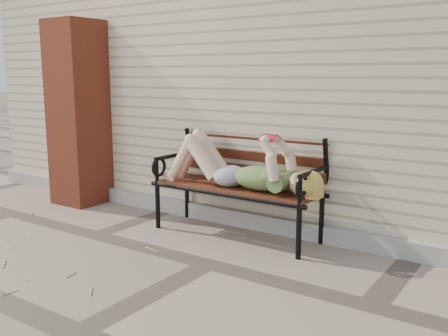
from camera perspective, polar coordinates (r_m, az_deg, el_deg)
The scene contains 7 objects.
ground at distance 3.86m, azimuth -1.80°, elevation -10.94°, with size 80.00×80.00×0.00m, color gray.
house_wall at distance 6.27m, azimuth 14.71°, elevation 10.99°, with size 8.00×4.00×3.00m, color #C3B799.
foundation_strip at distance 4.61m, azimuth 5.32°, elevation -6.37°, with size 8.00×0.10×0.15m, color gray.
brick_pillar at distance 5.74m, azimuth -16.30°, elevation 5.99°, with size 0.50×0.50×2.00m, color #913920.
garden_bench at distance 4.45m, azimuth 2.07°, elevation -0.02°, with size 1.64×0.65×1.06m.
reading_woman at distance 4.33m, azimuth 1.31°, elevation 0.17°, with size 1.55×0.35×0.49m.
straw_scatter at distance 4.64m, azimuth -22.00°, elevation -7.89°, with size 2.69×1.60×0.01m.
Camera 1 is at (2.11, -2.91, 1.41)m, focal length 40.00 mm.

